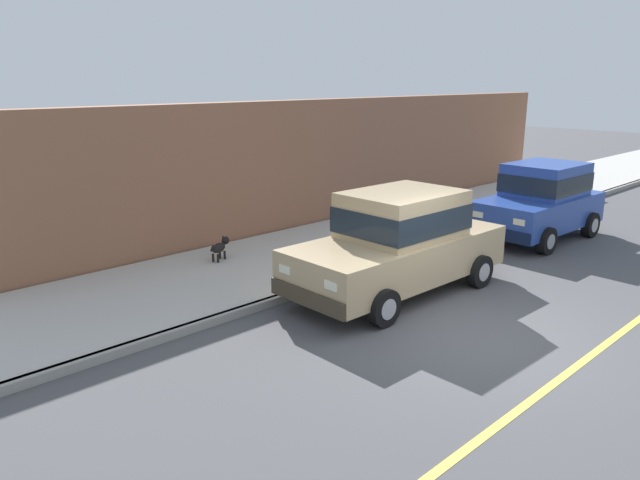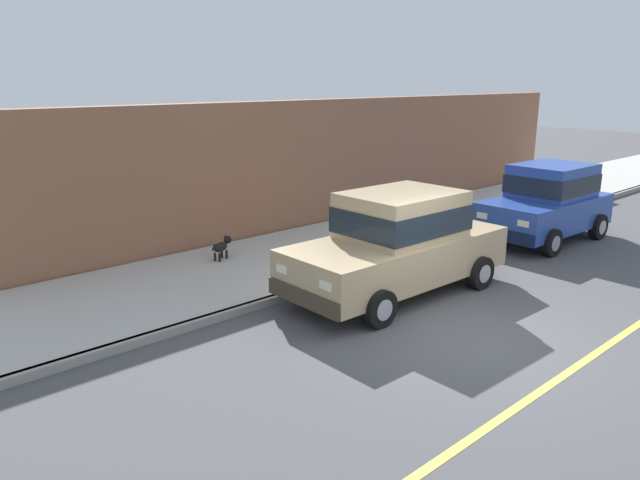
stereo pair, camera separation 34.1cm
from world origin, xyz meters
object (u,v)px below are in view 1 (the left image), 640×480
car_tan_sedan (399,242)px  fire_hydrant (383,238)px  dog_black (220,247)px  car_blue_hatchback (541,200)px

car_tan_sedan → fire_hydrant: size_ratio=6.39×
car_tan_sedan → dog_black: (-3.66, -1.49, -0.55)m
dog_black → fire_hydrant: size_ratio=0.98×
car_tan_sedan → car_blue_hatchback: size_ratio=1.21×
car_blue_hatchback → dog_black: (-3.63, -7.14, -0.55)m
dog_black → fire_hydrant: fire_hydrant is taller
dog_black → car_tan_sedan: bearing=22.1°
car_tan_sedan → fire_hydrant: (-1.56, 1.42, -0.51)m
car_blue_hatchback → car_tan_sedan: bearing=-89.7°
car_blue_hatchback → fire_hydrant: bearing=-109.9°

